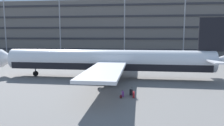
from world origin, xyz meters
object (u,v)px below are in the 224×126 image
object	(u,v)px
suitcase_silver	(123,94)
suitcase_laid_flat	(131,92)
airliner	(110,61)
suitcase_large	(134,95)
backpack_red	(121,97)

from	to	relation	value
suitcase_silver	suitcase_laid_flat	world-z (taller)	suitcase_laid_flat
airliner	suitcase_silver	xyz separation A→B (m)	(2.81, -10.64, -2.54)
airliner	suitcase_large	bearing A→B (deg)	-69.43
airliner	backpack_red	xyz separation A→B (m)	(2.65, -11.35, -2.70)
suitcase_large	suitcase_laid_flat	bearing A→B (deg)	107.78
suitcase_laid_flat	airliner	bearing A→B (deg)	110.83
suitcase_silver	backpack_red	xyz separation A→B (m)	(-0.16, -0.71, -0.17)
airliner	backpack_red	world-z (taller)	airliner
airliner	suitcase_laid_flat	bearing A→B (deg)	-69.17
suitcase_silver	backpack_red	world-z (taller)	suitcase_silver
suitcase_laid_flat	suitcase_large	bearing A→B (deg)	-72.22
suitcase_silver	suitcase_laid_flat	xyz separation A→B (m)	(1.00, 0.62, 0.04)
airliner	suitcase_large	distance (m)	11.96
backpack_red	suitcase_laid_flat	bearing A→B (deg)	49.02
airliner	suitcase_laid_flat	world-z (taller)	airliner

